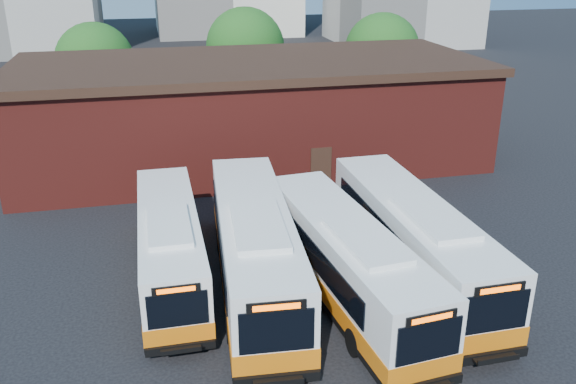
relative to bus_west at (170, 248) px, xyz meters
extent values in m
plane|color=black|center=(5.81, -5.43, -1.41)|extent=(220.00, 220.00, 0.00)
cube|color=white|center=(0.00, 0.03, 0.21)|extent=(2.36, 10.94, 2.60)
cube|color=orange|center=(0.00, 0.03, -0.55)|extent=(2.40, 10.99, 0.64)
cube|color=black|center=(0.00, 0.03, -1.00)|extent=(2.39, 10.98, 0.23)
cube|color=black|center=(0.02, -5.46, 0.46)|extent=(1.98, 0.06, 1.23)
cube|color=black|center=(0.02, -5.47, 1.21)|extent=(1.55, 0.06, 0.29)
cube|color=#FF5905|center=(0.02, -5.50, 1.21)|extent=(1.23, 0.02, 0.16)
cube|color=black|center=(0.02, -5.52, -1.00)|extent=(2.32, 0.13, 0.29)
cube|color=black|center=(0.02, -5.73, -0.91)|extent=(1.32, 0.35, 0.05)
cube|color=black|center=(0.02, -5.89, -0.85)|extent=(1.32, 0.04, 0.16)
cube|color=black|center=(-1.19, 0.39, 0.46)|extent=(0.07, 8.53, 0.96)
cube|color=black|center=(1.18, 0.40, 0.46)|extent=(0.07, 8.53, 0.96)
cube|color=white|center=(0.00, -1.33, 1.60)|extent=(1.59, 3.83, 0.20)
cylinder|color=black|center=(-1.04, -3.07, -0.96)|extent=(0.29, 0.91, 0.91)
cylinder|color=black|center=(1.06, -3.06, -0.96)|extent=(0.29, 0.91, 0.91)
cylinder|color=black|center=(-1.06, 2.95, -0.96)|extent=(0.29, 0.91, 0.91)
cylinder|color=black|center=(1.04, 2.95, -0.96)|extent=(0.29, 0.91, 0.91)
cube|color=white|center=(3.26, -1.44, 0.45)|extent=(3.57, 12.77, 3.00)
cube|color=orange|center=(3.26, -1.44, -0.41)|extent=(3.62, 12.83, 0.74)
cube|color=black|center=(3.26, -1.44, -0.94)|extent=(3.61, 12.82, 0.26)
cube|color=black|center=(2.81, -7.76, 0.74)|extent=(2.28, 0.22, 1.42)
cube|color=black|center=(2.81, -7.77, 1.62)|extent=(1.79, 0.19, 0.34)
cube|color=#FF5905|center=(2.81, -7.81, 1.62)|extent=(1.42, 0.12, 0.19)
cube|color=black|center=(2.81, -7.83, -0.94)|extent=(2.68, 0.34, 0.34)
cube|color=black|center=(2.79, -8.07, -0.83)|extent=(1.55, 0.51, 0.06)
cube|color=black|center=(2.78, -8.26, -0.76)|extent=(1.52, 0.15, 0.19)
cube|color=black|center=(1.93, -0.93, 0.74)|extent=(0.75, 9.82, 1.10)
cube|color=black|center=(4.65, -1.12, 0.74)|extent=(0.75, 9.82, 1.10)
cube|color=white|center=(3.15, -3.01, 2.06)|extent=(2.13, 4.53, 0.23)
cylinder|color=black|center=(1.79, -4.92, -0.89)|extent=(0.41, 1.07, 1.05)
cylinder|color=black|center=(4.22, -5.09, -0.89)|extent=(0.41, 1.07, 1.05)
cylinder|color=black|center=(2.29, 2.00, -0.89)|extent=(0.41, 1.07, 1.05)
cylinder|color=black|center=(4.71, 1.83, -0.89)|extent=(0.41, 1.07, 1.05)
cube|color=white|center=(6.52, -3.15, 0.33)|extent=(3.69, 12.00, 2.80)
cube|color=orange|center=(6.52, -3.15, -0.48)|extent=(3.75, 12.05, 0.69)
cube|color=black|center=(6.52, -3.15, -0.97)|extent=(3.74, 12.04, 0.25)
cube|color=black|center=(7.12, -9.05, 0.61)|extent=(2.13, 0.28, 1.33)
cube|color=black|center=(7.12, -9.06, 1.42)|extent=(1.67, 0.23, 0.31)
cube|color=#FF5905|center=(7.12, -9.09, 1.42)|extent=(1.32, 0.15, 0.18)
cube|color=black|center=(5.21, -2.89, 0.61)|extent=(0.98, 9.16, 1.03)
cube|color=black|center=(7.75, -2.63, 0.61)|extent=(0.98, 9.16, 1.03)
cube|color=white|center=(6.67, -4.62, 1.83)|extent=(2.12, 4.28, 0.22)
cylinder|color=black|center=(5.73, -6.59, -0.92)|extent=(0.41, 1.01, 0.98)
cylinder|color=black|center=(7.99, -6.36, -0.92)|extent=(0.41, 1.01, 0.98)
cylinder|color=black|center=(5.07, -0.13, -0.92)|extent=(0.41, 1.01, 0.98)
cylinder|color=black|center=(7.33, 0.10, -0.92)|extent=(0.41, 1.01, 0.98)
cube|color=white|center=(9.69, -2.04, 0.41)|extent=(2.80, 12.33, 2.92)
cube|color=orange|center=(9.69, -2.04, -0.44)|extent=(2.85, 12.39, 0.72)
cube|color=black|center=(9.69, -2.04, -0.95)|extent=(2.84, 12.38, 0.26)
cube|color=black|center=(9.79, -8.22, 0.69)|extent=(2.22, 0.10, 1.38)
cube|color=black|center=(9.79, -8.23, 1.54)|extent=(1.74, 0.09, 0.33)
cube|color=#FF5905|center=(9.79, -8.26, 1.54)|extent=(1.38, 0.04, 0.18)
cube|color=black|center=(9.79, -8.28, -0.95)|extent=(2.61, 0.18, 0.33)
cube|color=black|center=(9.79, -8.51, -0.85)|extent=(1.49, 0.41, 0.06)
cube|color=black|center=(9.80, -8.70, -0.78)|extent=(1.49, 0.06, 0.18)
cube|color=black|center=(8.36, -1.65, 0.69)|extent=(0.20, 9.59, 1.08)
cube|color=black|center=(11.02, -1.61, 0.69)|extent=(0.20, 9.59, 1.08)
cube|color=white|center=(9.72, -3.57, 1.97)|extent=(1.84, 4.33, 0.23)
cylinder|color=black|center=(8.56, -5.54, -0.90)|extent=(0.34, 1.03, 1.02)
cylinder|color=black|center=(10.93, -5.50, -0.90)|extent=(0.34, 1.03, 1.02)
cylinder|color=black|center=(8.46, 1.22, -0.90)|extent=(0.34, 1.03, 1.02)
cylinder|color=black|center=(10.83, 1.26, -0.90)|extent=(0.34, 1.03, 1.02)
imported|color=#121534|center=(9.06, -6.83, -0.46)|extent=(0.58, 0.77, 1.89)
cube|color=maroon|center=(5.81, 14.57, 1.59)|extent=(28.00, 12.00, 6.00)
cube|color=black|center=(5.81, 14.57, 4.74)|extent=(28.60, 12.60, 0.50)
cube|color=black|center=(8.81, 8.54, -0.21)|extent=(1.20, 0.08, 2.40)
cylinder|color=#382314|center=(-4.19, 26.57, -0.06)|extent=(0.36, 0.36, 2.70)
sphere|color=#165018|center=(-4.19, 26.57, 3.24)|extent=(6.00, 6.00, 6.00)
cylinder|color=#382314|center=(7.81, 28.57, 0.06)|extent=(0.36, 0.36, 2.95)
sphere|color=#165018|center=(7.81, 28.57, 3.67)|extent=(6.56, 6.56, 6.56)
cylinder|color=#382314|center=(18.81, 25.57, -0.01)|extent=(0.36, 0.36, 2.81)
sphere|color=#165018|center=(18.81, 25.57, 3.42)|extent=(6.24, 6.24, 6.24)
camera|label=1|loc=(-0.27, -22.71, 11.32)|focal=38.00mm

